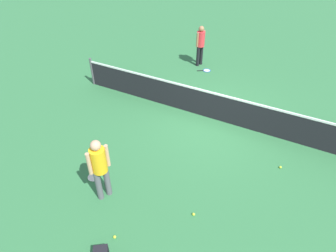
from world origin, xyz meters
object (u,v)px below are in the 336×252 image
player_far_side (200,43)px  tennis_racket_near_player (94,176)px  player_near_side (99,165)px  tennis_ball_baseline (115,237)px  tennis_ball_near_player (280,167)px  tennis_racket_far_player (206,70)px  tennis_ball_midcourt (194,214)px

player_far_side → tennis_racket_near_player: 7.47m
player_near_side → tennis_ball_baseline: bearing=-42.6°
player_far_side → tennis_racket_near_player: size_ratio=2.81×
tennis_racket_near_player → tennis_ball_near_player: size_ratio=9.18×
tennis_racket_far_player → tennis_ball_baseline: tennis_ball_baseline is taller
tennis_racket_near_player → player_far_side: bearing=92.1°
tennis_racket_far_player → tennis_ball_near_player: bearing=-48.5°
tennis_ball_midcourt → tennis_racket_near_player: bearing=-177.2°
tennis_racket_far_player → tennis_ball_near_player: tennis_ball_near_player is taller
player_far_side → tennis_ball_baseline: (1.78, -8.56, -0.98)m
tennis_racket_near_player → tennis_racket_far_player: (0.24, 7.00, 0.00)m
player_near_side → tennis_ball_midcourt: bearing=13.1°
tennis_racket_near_player → tennis_ball_baseline: 1.91m
player_near_side → tennis_racket_far_player: player_near_side is taller
tennis_racket_far_player → tennis_racket_near_player: bearing=-92.0°
player_near_side → tennis_ball_near_player: 4.69m
player_near_side → tennis_racket_far_player: bearing=93.1°
tennis_ball_near_player → tennis_racket_near_player: bearing=-148.3°
tennis_ball_baseline → player_far_side: bearing=101.7°
player_far_side → tennis_racket_near_player: (0.27, -7.40, -1.00)m
player_near_side → tennis_ball_near_player: (3.53, 2.93, -0.98)m
tennis_racket_near_player → player_near_side: bearing=-29.2°
tennis_ball_near_player → tennis_racket_far_player: bearing=131.5°
tennis_ball_midcourt → tennis_ball_baseline: same height
player_near_side → tennis_racket_near_player: (-0.64, 0.36, -1.00)m
tennis_racket_far_player → tennis_ball_near_player: 5.92m
player_near_side → tennis_ball_baseline: 1.54m
tennis_racket_near_player → tennis_ball_baseline: (1.51, -1.16, 0.02)m
player_far_side → tennis_ball_near_player: size_ratio=25.76×
tennis_racket_far_player → tennis_ball_baseline: 8.26m
player_near_side → player_far_side: (-0.90, 7.75, 0.00)m
tennis_ball_near_player → tennis_ball_baseline: same height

